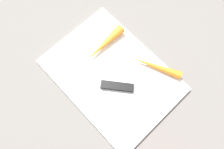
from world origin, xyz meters
name	(u,v)px	position (x,y,z in m)	size (l,w,h in m)	color
ground_plane	(112,76)	(0.00, 0.00, 0.00)	(1.40, 1.40, 0.00)	slate
cutting_board	(112,75)	(0.00, 0.00, 0.01)	(0.36, 0.26, 0.01)	white
knife	(112,86)	(0.03, -0.02, 0.02)	(0.17, 0.14, 0.01)	#B7B7BC
carrot_long	(155,66)	(0.07, 0.10, 0.02)	(0.02, 0.02, 0.15)	orange
carrot_short	(104,44)	(-0.08, 0.04, 0.03)	(0.03, 0.03, 0.14)	orange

